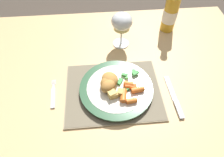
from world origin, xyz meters
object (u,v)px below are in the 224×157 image
object	(u,v)px
dining_table	(111,87)
bottle	(171,11)
dinner_plate	(116,89)
wine_glass	(122,23)
table_knife	(175,100)
fork	(53,96)

from	to	relation	value
dining_table	bottle	distance (m)	0.43
dinner_plate	dining_table	bearing A→B (deg)	97.08
dinner_plate	bottle	size ratio (longest dim) A/B	1.03
dining_table	wine_glass	size ratio (longest dim) A/B	7.96
dinner_plate	table_knife	xyz separation A→B (m)	(0.20, -0.06, -0.01)
table_knife	fork	bearing A→B (deg)	172.52
dining_table	wine_glass	distance (m)	0.27
dining_table	bottle	size ratio (longest dim) A/B	4.80
fork	bottle	world-z (taller)	bottle
dining_table	wine_glass	world-z (taller)	wine_glass
fork	wine_glass	world-z (taller)	wine_glass
wine_glass	bottle	distance (m)	0.25
dinner_plate	bottle	distance (m)	0.45
dining_table	fork	bearing A→B (deg)	-156.94
table_knife	wine_glass	bearing A→B (deg)	116.53
wine_glass	bottle	size ratio (longest dim) A/B	0.60
table_knife	dinner_plate	bearing A→B (deg)	164.20
dining_table	bottle	xyz separation A→B (m)	(0.29, 0.25, 0.20)
dinner_plate	table_knife	bearing A→B (deg)	-15.80
dining_table	wine_glass	xyz separation A→B (m)	(0.06, 0.17, 0.21)
table_knife	bottle	size ratio (longest dim) A/B	0.72
dining_table	table_knife	bearing A→B (deg)	-34.69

